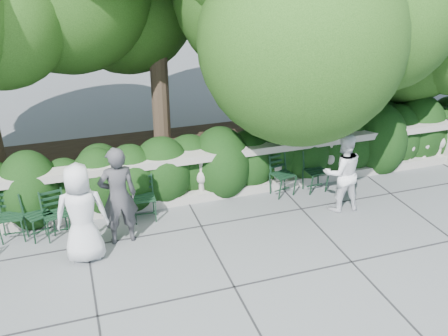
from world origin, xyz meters
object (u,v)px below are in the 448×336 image
object	(u,v)px
chair_b	(46,240)
chair_e	(286,197)
person_woman_grey	(118,196)
chair_d	(146,223)
person_businessman	(81,213)
chair_a	(15,243)
chair_c	(61,241)
person_casual_man	(342,173)
chair_f	(318,193)

from	to	relation	value
chair_b	chair_e	xyz separation A→B (m)	(4.58, 0.10, 0.00)
person_woman_grey	chair_e	bearing A→B (deg)	-174.00
chair_d	person_businessman	world-z (taller)	person_businessman
chair_a	chair_c	world-z (taller)	same
person_woman_grey	person_casual_man	world-z (taller)	person_woman_grey
chair_b	person_woman_grey	world-z (taller)	person_woman_grey
chair_c	person_casual_man	size ratio (longest dim) A/B	0.55
chair_c	chair_f	world-z (taller)	same
chair_b	person_businessman	size ratio (longest dim) A/B	0.51
person_businessman	person_casual_man	bearing A→B (deg)	-173.41
chair_b	person_businessman	bearing A→B (deg)	-74.10
chair_c	chair_b	bearing A→B (deg)	147.84
chair_c	person_businessman	bearing A→B (deg)	-69.07
chair_d	chair_f	distance (m)	3.51
chair_d	person_businessman	xyz separation A→B (m)	(-1.10, -0.76, 0.83)
chair_d	chair_f	bearing A→B (deg)	4.11
chair_e	person_woman_grey	distance (m)	3.47
chair_e	person_businessman	distance (m)	4.11
chair_a	chair_e	size ratio (longest dim) A/B	1.00
chair_d	person_businessman	bearing A→B (deg)	-142.23
chair_a	person_casual_man	world-z (taller)	person_casual_man
person_businessman	person_casual_man	world-z (taller)	person_businessman
chair_d	chair_e	distance (m)	2.83
person_businessman	chair_e	bearing A→B (deg)	-162.80
person_businessman	person_woman_grey	distance (m)	0.70
chair_c	person_woman_grey	distance (m)	1.37
person_woman_grey	person_casual_man	bearing A→B (deg)	174.26
chair_e	person_casual_man	world-z (taller)	person_casual_man
chair_d	chair_e	bearing A→B (deg)	5.29
chair_c	chair_e	bearing A→B (deg)	-7.63
person_woman_grey	chair_a	bearing A→B (deg)	-18.49
chair_f	person_casual_man	bearing A→B (deg)	-86.32
chair_e	person_woman_grey	size ratio (longest dim) A/B	0.49
chair_d	person_casual_man	world-z (taller)	person_casual_man
chair_c	chair_d	world-z (taller)	same
person_businessman	chair_a	bearing A→B (deg)	-30.35
chair_f	chair_d	bearing A→B (deg)	177.54
chair_e	chair_b	bearing A→B (deg)	169.10
chair_d	chair_b	bearing A→B (deg)	-176.72
chair_e	person_woman_grey	world-z (taller)	person_woman_grey
chair_d	person_casual_man	size ratio (longest dim) A/B	0.55
chair_c	chair_e	distance (m)	4.34
chair_a	chair_c	bearing A→B (deg)	-6.90
chair_d	chair_f	xyz separation A→B (m)	(3.51, 0.05, 0.00)
person_businessman	person_casual_man	xyz separation A→B (m)	(4.70, 0.14, -0.07)
chair_e	person_casual_man	distance (m)	1.30
chair_a	chair_d	distance (m)	2.25
chair_a	chair_c	xyz separation A→B (m)	(0.75, -0.15, 0.00)
person_woman_grey	chair_f	bearing A→B (deg)	-176.21
chair_f	person_businessman	size ratio (longest dim) A/B	0.51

